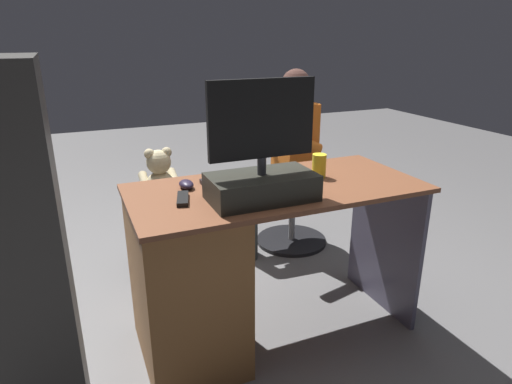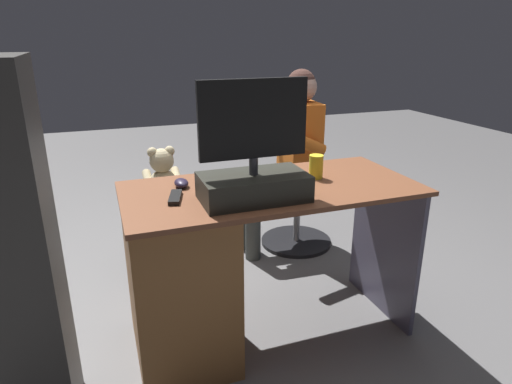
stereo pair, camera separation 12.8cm
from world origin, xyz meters
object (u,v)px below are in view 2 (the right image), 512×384
cup (316,167)px  person (288,146)px  desk (199,271)px  office_chair_teddy (167,227)px  tv_remote (175,197)px  monitor (254,171)px  keyboard (244,180)px  computer_mouse (181,183)px  visitor_chair (297,208)px  teddy_bear (162,175)px

cup → person: (-0.21, -0.80, -0.11)m
desk → office_chair_teddy: 0.80m
cup → tv_remote: cup is taller
monitor → keyboard: 0.26m
desk → keyboard: bearing=-157.4°
computer_mouse → cup: bearing=172.2°
keyboard → monitor: bearing=81.1°
office_chair_teddy → tv_remote: bearing=85.7°
cup → visitor_chair: (-0.29, -0.80, -0.55)m
tv_remote → teddy_bear: (-0.06, -0.82, -0.15)m
office_chair_teddy → computer_mouse: bearing=89.4°
computer_mouse → visitor_chair: bearing=-141.5°
tv_remote → keyboard: bearing=-144.7°
computer_mouse → person: 1.09m
computer_mouse → office_chair_teddy: bearing=-90.6°
keyboard → computer_mouse: computer_mouse is taller
visitor_chair → office_chair_teddy: bearing=3.6°
tv_remote → teddy_bear: 0.84m
monitor → keyboard: size_ratio=1.14×
computer_mouse → tv_remote: size_ratio=0.64×
visitor_chair → cup: bearing=69.9°
desk → visitor_chair: 1.22m
cup → person: size_ratio=0.09×
monitor → cup: (-0.37, -0.17, -0.07)m
cup → visitor_chair: size_ratio=0.23×
person → office_chair_teddy: bearing=3.6°
office_chair_teddy → visitor_chair: bearing=-176.4°
office_chair_teddy → monitor: bearing=104.7°
computer_mouse → teddy_bear: 0.69m
monitor → cup: bearing=-155.4°
cup → office_chair_teddy: bearing=-51.0°
monitor → computer_mouse: (0.25, -0.25, -0.10)m
monitor → teddy_bear: (0.24, -0.92, -0.27)m
computer_mouse → office_chair_teddy: 0.83m
keyboard → cup: bearing=169.7°
tv_remote → computer_mouse: bearing=-94.7°
keyboard → desk: bearing=22.6°
desk → computer_mouse: 0.40m
tv_remote → visitor_chair: size_ratio=0.31×
teddy_bear → person: (-0.82, -0.04, 0.09)m
visitor_chair → person: (0.08, 0.01, 0.44)m
monitor → person: 1.14m
cup → office_chair_teddy: size_ratio=0.24×
cup → person: bearing=-104.8°
tv_remote → desk: bearing=-152.5°
tv_remote → person: 1.23m
cup → teddy_bear: size_ratio=0.35×
computer_mouse → visitor_chair: computer_mouse is taller
keyboard → cup: cup is taller
monitor → office_chair_teddy: size_ratio=1.03×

